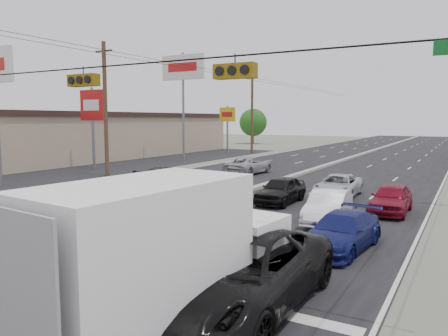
{
  "coord_description": "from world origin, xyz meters",
  "views": [
    {
      "loc": [
        11.42,
        -9.19,
        4.34
      ],
      "look_at": [
        2.07,
        7.28,
        2.2
      ],
      "focal_mm": 35.0,
      "sensor_mm": 36.0,
      "label": 1
    }
  ],
  "objects_px": {
    "queue_car_c": "(338,186)",
    "pole_sign_mid": "(92,110)",
    "queue_car_b": "(328,207)",
    "queue_car_a": "(281,190)",
    "utility_pole_left_c": "(252,113)",
    "queue_car_d": "(342,232)",
    "black_suv": "(239,273)",
    "oncoming_far": "(249,165)",
    "pole_sign_billboard": "(183,74)",
    "red_sedan": "(174,214)",
    "tree_left_far": "(253,122)",
    "pole_sign_far": "(227,118)",
    "queue_car_e": "(391,199)",
    "box_truck": "(166,253)",
    "oncoming_near": "(167,178)",
    "tan_sedan": "(10,277)",
    "utility_pole_left_b": "(105,108)"
  },
  "relations": [
    {
      "from": "queue_car_c",
      "to": "queue_car_d",
      "type": "distance_m",
      "value": 10.15
    },
    {
      "from": "tree_left_far",
      "to": "queue_car_d",
      "type": "bearing_deg",
      "value": -61.51
    },
    {
      "from": "red_sedan",
      "to": "queue_car_d",
      "type": "distance_m",
      "value": 6.38
    },
    {
      "from": "queue_car_b",
      "to": "oncoming_near",
      "type": "distance_m",
      "value": 12.13
    },
    {
      "from": "utility_pole_left_b",
      "to": "pole_sign_billboard",
      "type": "relative_size",
      "value": 0.91
    },
    {
      "from": "utility_pole_left_b",
      "to": "queue_car_d",
      "type": "bearing_deg",
      "value": -26.13
    },
    {
      "from": "queue_car_b",
      "to": "queue_car_a",
      "type": "bearing_deg",
      "value": 132.77
    },
    {
      "from": "pole_sign_far",
      "to": "queue_car_d",
      "type": "bearing_deg",
      "value": -55.72
    },
    {
      "from": "utility_pole_left_c",
      "to": "pole_sign_mid",
      "type": "height_order",
      "value": "utility_pole_left_c"
    },
    {
      "from": "utility_pole_left_c",
      "to": "queue_car_a",
      "type": "bearing_deg",
      "value": -61.4
    },
    {
      "from": "queue_car_c",
      "to": "oncoming_far",
      "type": "xyz_separation_m",
      "value": [
        -8.95,
        6.9,
        0.05
      ]
    },
    {
      "from": "red_sedan",
      "to": "queue_car_b",
      "type": "xyz_separation_m",
      "value": [
        4.88,
        4.16,
        0.02
      ]
    },
    {
      "from": "utility_pole_left_c",
      "to": "queue_car_d",
      "type": "relative_size",
      "value": 2.36
    },
    {
      "from": "pole_sign_billboard",
      "to": "pole_sign_far",
      "type": "xyz_separation_m",
      "value": [
        -1.5,
        12.0,
        -4.46
      ]
    },
    {
      "from": "utility_pole_left_b",
      "to": "pole_sign_mid",
      "type": "relative_size",
      "value": 1.43
    },
    {
      "from": "pole_sign_far",
      "to": "queue_car_c",
      "type": "height_order",
      "value": "pole_sign_far"
    },
    {
      "from": "pole_sign_billboard",
      "to": "black_suv",
      "type": "xyz_separation_m",
      "value": [
        21.5,
        -28.69,
        -8.01
      ]
    },
    {
      "from": "tree_left_far",
      "to": "oncoming_far",
      "type": "distance_m",
      "value": 42.5
    },
    {
      "from": "oncoming_far",
      "to": "pole_sign_billboard",
      "type": "bearing_deg",
      "value": -27.02
    },
    {
      "from": "pole_sign_billboard",
      "to": "red_sedan",
      "type": "bearing_deg",
      "value": -55.92
    },
    {
      "from": "tree_left_far",
      "to": "pole_sign_far",
      "type": "bearing_deg",
      "value": -73.3
    },
    {
      "from": "box_truck",
      "to": "queue_car_e",
      "type": "distance_m",
      "value": 14.31
    },
    {
      "from": "pole_sign_billboard",
      "to": "queue_car_c",
      "type": "bearing_deg",
      "value": -33.97
    },
    {
      "from": "pole_sign_billboard",
      "to": "queue_car_e",
      "type": "relative_size",
      "value": 2.78
    },
    {
      "from": "tree_left_far",
      "to": "queue_car_d",
      "type": "distance_m",
      "value": 62.64
    },
    {
      "from": "utility_pole_left_b",
      "to": "queue_car_c",
      "type": "distance_m",
      "value": 18.17
    },
    {
      "from": "red_sedan",
      "to": "black_suv",
      "type": "relative_size",
      "value": 0.64
    },
    {
      "from": "queue_car_a",
      "to": "queue_car_b",
      "type": "distance_m",
      "value": 4.55
    },
    {
      "from": "utility_pole_left_c",
      "to": "pole_sign_mid",
      "type": "relative_size",
      "value": 1.43
    },
    {
      "from": "queue_car_a",
      "to": "queue_car_e",
      "type": "relative_size",
      "value": 1.01
    },
    {
      "from": "utility_pole_left_c",
      "to": "pole_sign_billboard",
      "type": "distance_m",
      "value": 12.73
    },
    {
      "from": "box_truck",
      "to": "oncoming_near",
      "type": "bearing_deg",
      "value": 132.6
    },
    {
      "from": "queue_car_d",
      "to": "oncoming_near",
      "type": "bearing_deg",
      "value": 155.46
    },
    {
      "from": "box_truck",
      "to": "queue_car_e",
      "type": "xyz_separation_m",
      "value": [
        2.21,
        14.1,
        -0.95
      ]
    },
    {
      "from": "pole_sign_mid",
      "to": "queue_car_d",
      "type": "relative_size",
      "value": 1.65
    },
    {
      "from": "tan_sedan",
      "to": "queue_car_c",
      "type": "relative_size",
      "value": 1.24
    },
    {
      "from": "black_suv",
      "to": "queue_car_d",
      "type": "xyz_separation_m",
      "value": [
        0.84,
        5.71,
        -0.24
      ]
    },
    {
      "from": "pole_sign_mid",
      "to": "tree_left_far",
      "type": "xyz_separation_m",
      "value": [
        -5.0,
        42.0,
        -1.4
      ]
    },
    {
      "from": "tan_sedan",
      "to": "queue_car_b",
      "type": "bearing_deg",
      "value": 71.1
    },
    {
      "from": "pole_sign_far",
      "to": "queue_car_d",
      "type": "distance_m",
      "value": 42.5
    },
    {
      "from": "utility_pole_left_b",
      "to": "queue_car_d",
      "type": "xyz_separation_m",
      "value": [
        20.34,
        -9.98,
        -4.49
      ]
    },
    {
      "from": "utility_pole_left_c",
      "to": "queue_car_b",
      "type": "bearing_deg",
      "value": -59.06
    },
    {
      "from": "queue_car_b",
      "to": "queue_car_c",
      "type": "distance_m",
      "value": 6.4
    },
    {
      "from": "tan_sedan",
      "to": "oncoming_near",
      "type": "distance_m",
      "value": 17.62
    },
    {
      "from": "oncoming_near",
      "to": "oncoming_far",
      "type": "relative_size",
      "value": 0.97
    },
    {
      "from": "queue_car_b",
      "to": "pole_sign_mid",
      "type": "bearing_deg",
      "value": 152.9
    },
    {
      "from": "queue_car_c",
      "to": "pole_sign_mid",
      "type": "bearing_deg",
      "value": 169.88
    },
    {
      "from": "queue_car_e",
      "to": "oncoming_near",
      "type": "bearing_deg",
      "value": 176.71
    },
    {
      "from": "queue_car_d",
      "to": "queue_car_c",
      "type": "bearing_deg",
      "value": 111.42
    },
    {
      "from": "utility_pole_left_c",
      "to": "queue_car_b",
      "type": "height_order",
      "value": "utility_pole_left_c"
    }
  ]
}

